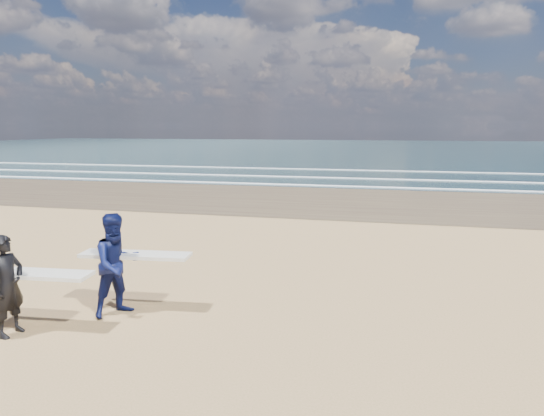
# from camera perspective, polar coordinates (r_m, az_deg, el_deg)

# --- Properties ---
(ocean) EXTENTS (220.00, 100.00, 0.02)m
(ocean) POSITION_cam_1_polar(r_m,az_deg,el_deg) (80.01, 24.25, 6.16)
(ocean) COLOR #172E33
(ocean) RESTS_ON ground
(surfer_near) EXTENTS (2.24, 1.05, 1.82)m
(surfer_near) POSITION_cam_1_polar(r_m,az_deg,el_deg) (9.75, -28.35, -7.85)
(surfer_near) COLOR black
(surfer_near) RESTS_ON ground
(surfer_far) EXTENTS (2.24, 1.34, 2.01)m
(surfer_far) POSITION_cam_1_polar(r_m,az_deg,el_deg) (9.94, -17.64, -6.28)
(surfer_far) COLOR #0B123F
(surfer_far) RESTS_ON ground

